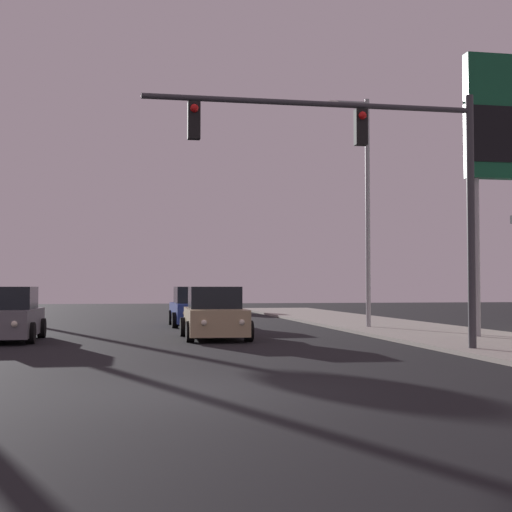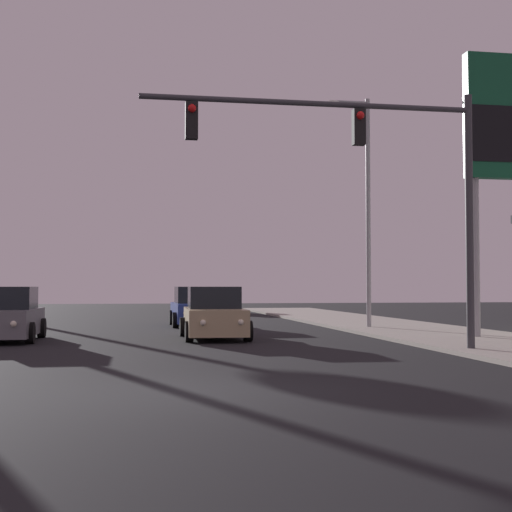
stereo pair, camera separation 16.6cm
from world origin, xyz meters
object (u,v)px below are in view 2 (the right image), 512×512
car_grey (7,316)px  traffic_light_mast (376,163)px  car_silver (219,301)px  car_blue (195,308)px  car_tan (214,315)px  street_lamp (365,199)px  gas_station_sign (495,132)px

car_grey → traffic_light_mast: size_ratio=0.51×
car_silver → car_blue: bearing=77.5°
car_blue → car_silver: (2.77, 14.89, 0.00)m
car_tan → traffic_light_mast: bearing=121.3°
traffic_light_mast → street_lamp: 10.26m
car_tan → car_grey: bearing=0.2°
traffic_light_mast → street_lamp: bearing=73.2°
car_grey → car_tan: bearing=178.5°
car_silver → car_tan: bearing=81.0°
car_silver → car_grey: bearing=65.5°
car_tan → street_lamp: (6.38, 3.81, 4.36)m
car_blue → traffic_light_mast: bearing=102.9°
traffic_light_mast → car_grey: bearing=148.0°
car_blue → car_silver: size_ratio=1.00×
car_blue → car_silver: same height
car_grey → car_tan: 6.46m
car_silver → gas_station_sign: bearing=101.8°
car_grey → gas_station_sign: bearing=171.6°
car_blue → car_silver: 15.14m
street_lamp → car_blue: bearing=150.0°
car_grey → car_silver: 24.07m
car_blue → gas_station_sign: 14.24m
car_silver → street_lamp: size_ratio=0.48×
gas_station_sign → street_lamp: bearing=112.2°
car_blue → car_grey: bearing=47.3°
car_grey → street_lamp: (12.83, 3.66, 4.36)m
car_blue → gas_station_sign: (8.77, -9.56, 5.86)m
car_grey → traffic_light_mast: (9.87, -6.16, 4.02)m
car_blue → gas_station_sign: gas_station_sign is taller
gas_station_sign → car_silver: bearing=103.8°
car_blue → car_grey: size_ratio=1.00×
car_grey → gas_station_sign: size_ratio=0.48×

